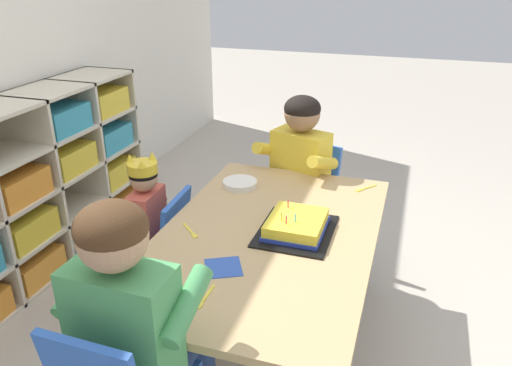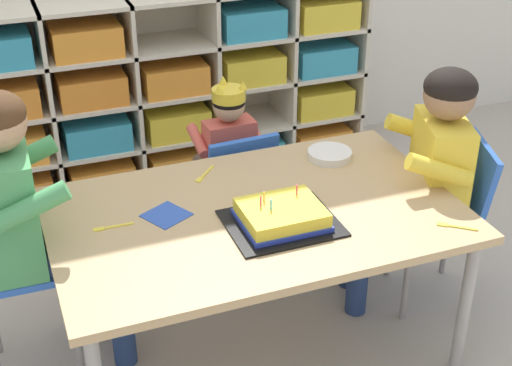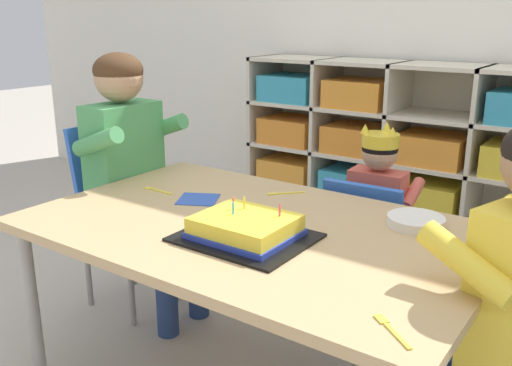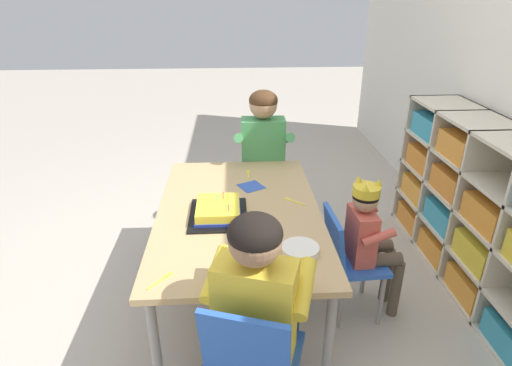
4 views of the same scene
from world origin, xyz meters
TOP-DOWN VIEW (x-y plane):
  - ground at (0.00, 0.00)m, footprint 16.00×16.00m
  - storage_cubby_shelf at (0.08, 1.43)m, footprint 2.06×0.36m
  - activity_table at (0.00, 0.00)m, footprint 1.39×0.87m
  - classroom_chair_blue at (0.13, 0.58)m, footprint 0.34×0.32m
  - child_with_crown at (0.13, 0.68)m, footprint 0.30×0.31m
  - classroom_chair_adult_side at (-0.83, 0.19)m, footprint 0.36×0.31m
  - adult_helper_seated at (-0.71, 0.19)m, footprint 0.44×0.41m
  - classroom_chair_guest_side at (0.82, 0.03)m, footprint 0.41×0.43m
  - guest_at_table_side at (0.71, 0.06)m, footprint 0.48×0.46m
  - birthday_cake_on_tray at (0.05, -0.11)m, footprint 0.36×0.30m
  - paper_plate_stack at (0.41, 0.27)m, footprint 0.17×0.17m
  - paper_napkin_square at (-0.29, 0.08)m, footprint 0.18×0.18m
  - fork_scattered_mid_table at (-0.48, 0.07)m, footprint 0.13×0.02m
  - fork_beside_plate_stack at (0.57, -0.33)m, footprint 0.11×0.09m
  - fork_near_child_seat at (-0.09, 0.31)m, footprint 0.11×0.11m

SIDE VIEW (x-z plane):
  - ground at x=0.00m, z-range 0.00..0.00m
  - classroom_chair_blue at x=0.13m, z-range 0.06..0.69m
  - classroom_chair_guest_side at x=0.82m, z-range 0.06..0.76m
  - storage_cubby_shelf at x=0.08m, z-range -0.03..0.95m
  - classroom_chair_adult_side at x=-0.83m, z-range 0.08..0.86m
  - child_with_crown at x=0.13m, z-range 0.10..0.92m
  - activity_table at x=0.00m, z-range 0.25..0.85m
  - paper_napkin_square at x=-0.29m, z-range 0.60..0.60m
  - fork_scattered_mid_table at x=-0.48m, z-range 0.60..0.60m
  - fork_beside_plate_stack at x=0.57m, z-range 0.60..0.60m
  - fork_near_child_seat at x=-0.09m, z-range 0.60..0.60m
  - guest_at_table_side at x=0.71m, z-range 0.11..1.10m
  - paper_plate_stack at x=0.41m, z-range 0.60..0.63m
  - birthday_cake_on_tray at x=0.05m, z-range 0.57..0.68m
  - adult_helper_seated at x=-0.71m, z-range 0.13..1.20m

